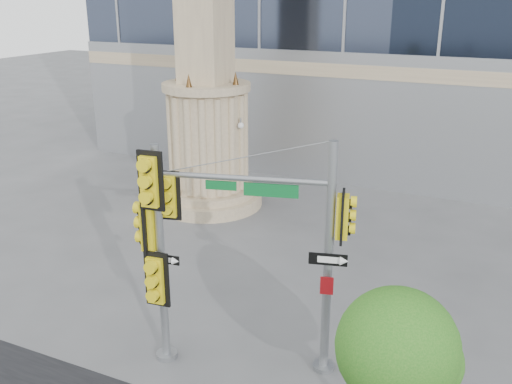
% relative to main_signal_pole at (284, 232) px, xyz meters
% --- Properties ---
extents(ground, '(120.00, 120.00, 0.00)m').
position_rel_main_signal_pole_xyz_m(ground, '(-0.98, -0.17, -3.44)').
color(ground, '#545456').
rests_on(ground, ground).
extents(monument, '(4.40, 4.40, 16.60)m').
position_rel_main_signal_pole_xyz_m(monument, '(-6.98, 8.83, 2.08)').
color(monument, tan).
rests_on(monument, ground).
extents(main_signal_pole, '(4.23, 1.44, 5.55)m').
position_rel_main_signal_pole_xyz_m(main_signal_pole, '(0.00, 0.00, 0.00)').
color(main_signal_pole, slate).
rests_on(main_signal_pole, ground).
extents(secondary_signal_pole, '(0.96, 0.70, 5.37)m').
position_rel_main_signal_pole_xyz_m(secondary_signal_pole, '(-2.69, -1.08, -0.29)').
color(secondary_signal_pole, slate).
rests_on(secondary_signal_pole, ground).
extents(street_tree, '(2.28, 2.22, 3.55)m').
position_rel_main_signal_pole_xyz_m(street_tree, '(3.00, -1.80, -1.11)').
color(street_tree, tan).
rests_on(street_tree, ground).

